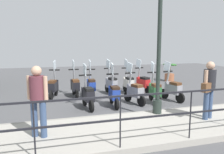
{
  "coord_description": "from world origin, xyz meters",
  "views": [
    {
      "loc": [
        -8.1,
        2.9,
        2.19
      ],
      "look_at": [
        0.2,
        0.5,
        0.9
      ],
      "focal_mm": 35.0,
      "sensor_mm": 36.0,
      "label": 1
    }
  ],
  "objects_px": {
    "pedestrian_distant": "(38,96)",
    "scooter_far_0": "(143,83)",
    "lamp_post_near": "(159,44)",
    "scooter_near_3": "(114,93)",
    "scooter_near_1": "(155,90)",
    "scooter_near_2": "(134,91)",
    "scooter_near_4": "(88,95)",
    "scooter_far_2": "(111,83)",
    "scooter_far_4": "(75,85)",
    "scooter_far_1": "(128,83)",
    "scooter_far_3": "(91,85)",
    "potted_palm": "(169,74)",
    "scooter_far_5": "(53,86)",
    "pedestrian_with_bag": "(209,86)",
    "scooter_near_0": "(172,89)"
  },
  "relations": [
    {
      "from": "pedestrian_distant",
      "to": "scooter_far_0",
      "type": "distance_m",
      "value": 5.92
    },
    {
      "from": "lamp_post_near",
      "to": "scooter_near_3",
      "type": "height_order",
      "value": "lamp_post_near"
    },
    {
      "from": "scooter_near_1",
      "to": "scooter_near_2",
      "type": "height_order",
      "value": "same"
    },
    {
      "from": "scooter_far_0",
      "to": "lamp_post_near",
      "type": "bearing_deg",
      "value": 149.34
    },
    {
      "from": "scooter_near_4",
      "to": "scooter_far_2",
      "type": "xyz_separation_m",
      "value": [
        1.93,
        -1.38,
        0.0
      ]
    },
    {
      "from": "scooter_far_0",
      "to": "scooter_far_4",
      "type": "distance_m",
      "value": 3.02
    },
    {
      "from": "scooter_near_3",
      "to": "scooter_far_1",
      "type": "bearing_deg",
      "value": -29.56
    },
    {
      "from": "scooter_far_3",
      "to": "scooter_far_4",
      "type": "height_order",
      "value": "same"
    },
    {
      "from": "scooter_near_2",
      "to": "lamp_post_near",
      "type": "bearing_deg",
      "value": 166.31
    },
    {
      "from": "scooter_near_1",
      "to": "scooter_far_3",
      "type": "height_order",
      "value": "same"
    },
    {
      "from": "scooter_near_4",
      "to": "scooter_far_4",
      "type": "bearing_deg",
      "value": 0.17
    },
    {
      "from": "potted_palm",
      "to": "scooter_far_3",
      "type": "distance_m",
      "value": 5.85
    },
    {
      "from": "scooter_near_4",
      "to": "scooter_far_1",
      "type": "height_order",
      "value": "same"
    },
    {
      "from": "potted_palm",
      "to": "pedestrian_distant",
      "type": "bearing_deg",
      "value": 132.63
    },
    {
      "from": "scooter_far_0",
      "to": "scooter_far_5",
      "type": "xyz_separation_m",
      "value": [
        0.21,
        3.9,
        0.0
      ]
    },
    {
      "from": "pedestrian_with_bag",
      "to": "scooter_far_0",
      "type": "xyz_separation_m",
      "value": [
        4.08,
        0.12,
        -0.6
      ]
    },
    {
      "from": "scooter_near_0",
      "to": "scooter_far_5",
      "type": "relative_size",
      "value": 1.0
    },
    {
      "from": "pedestrian_distant",
      "to": "scooter_near_0",
      "type": "xyz_separation_m",
      "value": [
        2.47,
        -4.86,
        -0.6
      ]
    },
    {
      "from": "scooter_near_3",
      "to": "scooter_near_4",
      "type": "distance_m",
      "value": 0.94
    },
    {
      "from": "scooter_near_3",
      "to": "scooter_far_5",
      "type": "xyz_separation_m",
      "value": [
        1.92,
        2.04,
        0.0
      ]
    },
    {
      "from": "scooter_far_2",
      "to": "scooter_near_2",
      "type": "bearing_deg",
      "value": -176.8
    },
    {
      "from": "pedestrian_distant",
      "to": "scooter_far_5",
      "type": "relative_size",
      "value": 1.03
    },
    {
      "from": "pedestrian_with_bag",
      "to": "scooter_near_3",
      "type": "distance_m",
      "value": 3.14
    },
    {
      "from": "potted_palm",
      "to": "scooter_near_3",
      "type": "relative_size",
      "value": 0.69
    },
    {
      "from": "potted_palm",
      "to": "scooter_far_0",
      "type": "relative_size",
      "value": 0.69
    },
    {
      "from": "scooter_far_0",
      "to": "scooter_near_2",
      "type": "bearing_deg",
      "value": 132.81
    },
    {
      "from": "pedestrian_distant",
      "to": "scooter_far_4",
      "type": "height_order",
      "value": "pedestrian_distant"
    },
    {
      "from": "scooter_near_3",
      "to": "scooter_far_3",
      "type": "bearing_deg",
      "value": 19.95
    },
    {
      "from": "lamp_post_near",
      "to": "scooter_far_0",
      "type": "height_order",
      "value": "lamp_post_near"
    },
    {
      "from": "pedestrian_with_bag",
      "to": "scooter_near_3",
      "type": "height_order",
      "value": "pedestrian_with_bag"
    },
    {
      "from": "scooter_near_3",
      "to": "scooter_near_4",
      "type": "xyz_separation_m",
      "value": [
        -0.01,
        0.94,
        0.0
      ]
    },
    {
      "from": "scooter_far_5",
      "to": "scooter_near_4",
      "type": "bearing_deg",
      "value": -135.3
    },
    {
      "from": "lamp_post_near",
      "to": "scooter_near_3",
      "type": "distance_m",
      "value": 2.47
    },
    {
      "from": "scooter_near_2",
      "to": "scooter_far_4",
      "type": "bearing_deg",
      "value": 32.97
    },
    {
      "from": "scooter_far_1",
      "to": "scooter_far_3",
      "type": "distance_m",
      "value": 1.72
    },
    {
      "from": "pedestrian_distant",
      "to": "scooter_near_4",
      "type": "xyz_separation_m",
      "value": [
        2.33,
        -1.49,
        -0.6
      ]
    },
    {
      "from": "lamp_post_near",
      "to": "scooter_far_1",
      "type": "relative_size",
      "value": 3.0
    },
    {
      "from": "scooter_near_1",
      "to": "scooter_far_0",
      "type": "relative_size",
      "value": 1.0
    },
    {
      "from": "scooter_near_0",
      "to": "scooter_far_4",
      "type": "bearing_deg",
      "value": 49.94
    },
    {
      "from": "pedestrian_with_bag",
      "to": "scooter_far_1",
      "type": "height_order",
      "value": "pedestrian_with_bag"
    },
    {
      "from": "pedestrian_distant",
      "to": "scooter_far_1",
      "type": "distance_m",
      "value": 5.59
    },
    {
      "from": "pedestrian_distant",
      "to": "scooter_near_1",
      "type": "bearing_deg",
      "value": 148.94
    },
    {
      "from": "scooter_far_4",
      "to": "scooter_near_0",
      "type": "bearing_deg",
      "value": -118.74
    },
    {
      "from": "potted_palm",
      "to": "scooter_near_2",
      "type": "xyz_separation_m",
      "value": [
        -4.16,
        3.93,
        0.04
      ]
    },
    {
      "from": "scooter_far_4",
      "to": "scooter_near_1",
      "type": "bearing_deg",
      "value": -126.66
    },
    {
      "from": "scooter_far_2",
      "to": "scooter_far_3",
      "type": "relative_size",
      "value": 1.0
    },
    {
      "from": "scooter_far_1",
      "to": "scooter_far_5",
      "type": "height_order",
      "value": "same"
    },
    {
      "from": "pedestrian_distant",
      "to": "scooter_near_2",
      "type": "height_order",
      "value": "pedestrian_distant"
    },
    {
      "from": "pedestrian_with_bag",
      "to": "scooter_far_5",
      "type": "relative_size",
      "value": 1.03
    },
    {
      "from": "lamp_post_near",
      "to": "scooter_far_0",
      "type": "relative_size",
      "value": 3.0
    }
  ]
}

